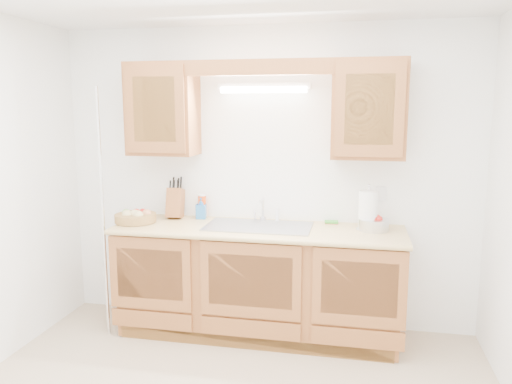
% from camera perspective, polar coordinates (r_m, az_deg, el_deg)
% --- Properties ---
extents(room, '(3.52, 3.50, 2.50)m').
position_cam_1_polar(room, '(2.77, -4.58, -2.70)').
color(room, tan).
rests_on(room, ground).
extents(base_cabinets, '(2.20, 0.60, 0.86)m').
position_cam_1_polar(base_cabinets, '(4.12, 0.26, -10.25)').
color(base_cabinets, '#99582D').
rests_on(base_cabinets, ground).
extents(countertop, '(2.30, 0.63, 0.04)m').
position_cam_1_polar(countertop, '(3.97, 0.22, -4.34)').
color(countertop, tan).
rests_on(countertop, base_cabinets).
extents(upper_cabinet_left, '(0.55, 0.33, 0.75)m').
position_cam_1_polar(upper_cabinet_left, '(4.24, -10.58, 9.27)').
color(upper_cabinet_left, '#99582D').
rests_on(upper_cabinet_left, room).
extents(upper_cabinet_right, '(0.55, 0.33, 0.75)m').
position_cam_1_polar(upper_cabinet_right, '(3.93, 12.77, 9.18)').
color(upper_cabinet_right, '#99582D').
rests_on(upper_cabinet_right, room).
extents(valance, '(2.20, 0.05, 0.12)m').
position_cam_1_polar(valance, '(3.87, 0.25, 14.08)').
color(valance, '#99582D').
rests_on(valance, room).
extents(fluorescent_fixture, '(0.76, 0.08, 0.08)m').
position_cam_1_polar(fluorescent_fixture, '(4.09, 0.88, 11.83)').
color(fluorescent_fixture, white).
rests_on(fluorescent_fixture, room).
extents(sink, '(0.84, 0.46, 0.36)m').
position_cam_1_polar(sink, '(4.01, 0.28, -4.99)').
color(sink, '#9E9EA3').
rests_on(sink, countertop).
extents(wire_shelf_pole, '(0.03, 0.03, 2.00)m').
position_cam_1_polar(wire_shelf_pole, '(4.12, -17.09, -2.55)').
color(wire_shelf_pole, silver).
rests_on(wire_shelf_pole, ground).
extents(outlet_plate, '(0.08, 0.01, 0.12)m').
position_cam_1_polar(outlet_plate, '(4.15, 14.04, -0.22)').
color(outlet_plate, white).
rests_on(outlet_plate, room).
extents(fruit_basket, '(0.37, 0.37, 0.11)m').
position_cam_1_polar(fruit_basket, '(4.25, -13.60, -2.76)').
color(fruit_basket, '#A37E41').
rests_on(fruit_basket, countertop).
extents(knife_block, '(0.14, 0.22, 0.37)m').
position_cam_1_polar(knife_block, '(4.35, -9.20, -1.22)').
color(knife_block, '#99582D').
rests_on(knife_block, countertop).
extents(orange_canister, '(0.07, 0.07, 0.20)m').
position_cam_1_polar(orange_canister, '(4.32, -6.17, -1.61)').
color(orange_canister, '#EC430D').
rests_on(orange_canister, countertop).
extents(soap_bottle, '(0.09, 0.10, 0.18)m').
position_cam_1_polar(soap_bottle, '(4.29, -6.29, -1.83)').
color(soap_bottle, blue).
rests_on(soap_bottle, countertop).
extents(sponge, '(0.11, 0.08, 0.02)m').
position_cam_1_polar(sponge, '(4.15, 8.62, -3.45)').
color(sponge, '#CC333F').
rests_on(sponge, countertop).
extents(paper_towel, '(0.18, 0.18, 0.36)m').
position_cam_1_polar(paper_towel, '(3.94, 12.68, -2.12)').
color(paper_towel, silver).
rests_on(paper_towel, countertop).
extents(apple_bowl, '(0.26, 0.26, 0.12)m').
position_cam_1_polar(apple_bowl, '(3.97, 13.30, -3.54)').
color(apple_bowl, silver).
rests_on(apple_bowl, countertop).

